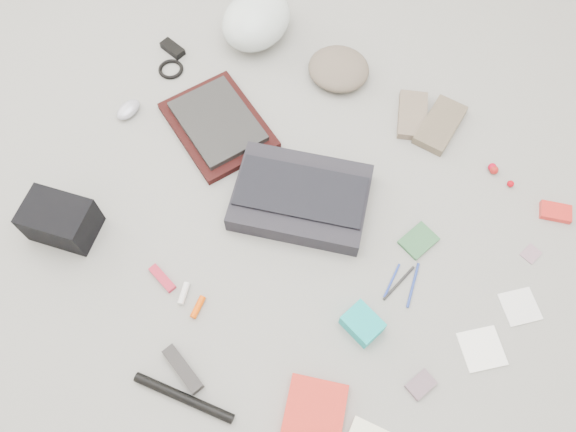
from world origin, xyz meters
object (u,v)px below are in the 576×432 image
Objects in this scene: laptop at (217,121)px; messenger_bag at (301,197)px; bike_helmet at (256,20)px; accordion_wallet at (362,324)px; book_red at (312,424)px; camera_bag at (60,220)px.

messenger_bag is at bearing 11.32° from laptop.
messenger_bag is 1.45× the size of bike_helmet.
accordion_wallet is (0.94, -0.70, -0.06)m from bike_helmet.
accordion_wallet reaches higher than book_red.
camera_bag reaches higher than messenger_bag.
bike_helmet is (-0.15, 0.41, 0.05)m from laptop.
camera_bag is 0.97m from accordion_wallet.
camera_bag is 0.84× the size of book_red.
bike_helmet is at bearing 130.93° from laptop.
messenger_bag reaches higher than laptop.
book_red is (0.97, -0.01, -0.05)m from camera_bag.
messenger_bag reaches higher than book_red.
laptop is 2.93× the size of accordion_wallet.
book_red is (0.43, -0.53, -0.02)m from messenger_bag.
accordion_wallet is (0.39, -0.22, -0.01)m from messenger_bag.
accordion_wallet reaches higher than laptop.
bike_helmet is 1.21× the size of book_red.
book_red is (0.99, -1.00, -0.07)m from bike_helmet.
camera_bag is at bearing -81.91° from laptop.
laptop is at bearing 170.58° from accordion_wallet.
book_red is at bearing -48.07° from bike_helmet.
bike_helmet is 1.17m from accordion_wallet.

